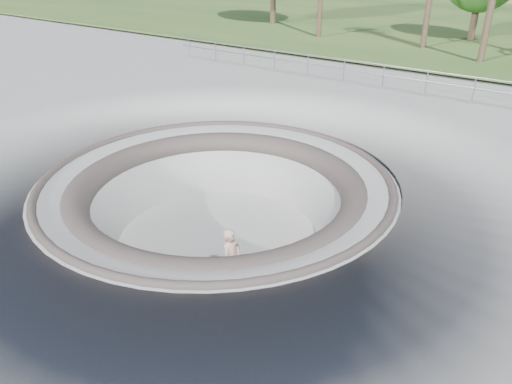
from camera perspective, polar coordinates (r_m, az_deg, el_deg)
ground at (r=14.49m, az=-4.52°, el=1.42°), size 180.00×180.00×0.00m
skate_bowl at (r=15.36m, az=-4.28°, el=-4.76°), size 14.00×14.00×4.10m
grass_strip at (r=45.17m, az=25.56°, el=16.68°), size 180.00×36.00×0.12m
safety_railing at (r=24.19m, az=14.36°, el=12.80°), size 25.00×0.06×1.03m
skateboard at (r=13.14m, az=-2.74°, el=-10.87°), size 0.80×0.51×0.08m
skater at (r=12.63m, az=-2.82°, el=-7.73°), size 0.46×0.65×1.71m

